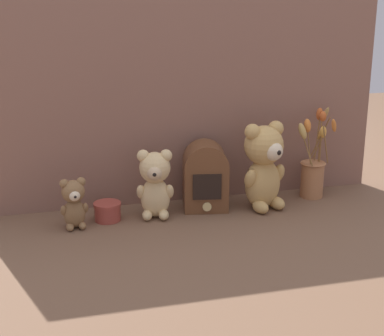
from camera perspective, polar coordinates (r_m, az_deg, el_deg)
name	(u,v)px	position (r m, az deg, el deg)	size (l,w,h in m)	color
ground_plane	(193,215)	(2.01, 0.14, -4.61)	(4.00, 4.00, 0.00)	brown
backdrop_wall	(181,98)	(2.06, -1.04, 6.78)	(1.46, 0.02, 0.75)	#845B4C
teddy_bear_large	(264,164)	(2.04, 6.99, 0.36)	(0.17, 0.16, 0.31)	tan
teddy_bear_medium	(155,182)	(1.96, -3.60, -1.41)	(0.13, 0.12, 0.23)	#DBBC84
teddy_bear_small	(74,202)	(1.91, -11.38, -3.29)	(0.09, 0.08, 0.17)	olive
flower_vase	(313,169)	(2.19, 11.66, -0.13)	(0.17, 0.15, 0.33)	#AD7047
vintage_radio	(205,176)	(2.03, 1.31, -0.75)	(0.17, 0.15, 0.24)	brown
decorative_tin_tall	(108,211)	(1.98, -8.19, -4.18)	(0.09, 0.09, 0.06)	#993D33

